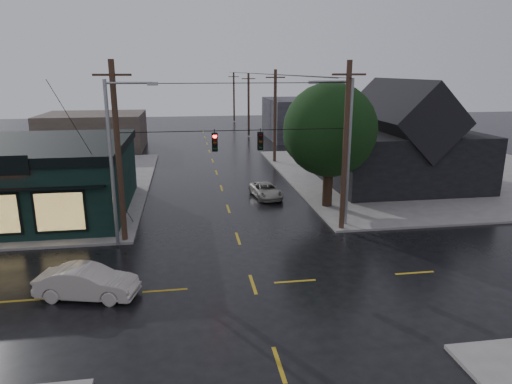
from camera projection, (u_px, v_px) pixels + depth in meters
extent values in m
plane|color=black|center=(253.00, 284.00, 21.09)|extent=(160.00, 160.00, 0.00)
cube|color=slate|center=(431.00, 174.00, 43.12)|extent=(28.00, 28.00, 0.15)
cube|color=black|center=(4.00, 183.00, 30.69)|extent=(16.00, 12.00, 4.20)
cube|color=black|center=(397.00, 157.00, 38.92)|extent=(12.00, 11.00, 4.50)
cylinder|color=black|center=(328.00, 179.00, 32.34)|extent=(0.70, 0.70, 3.98)
sphere|color=black|center=(330.00, 130.00, 31.44)|extent=(6.51, 6.51, 6.51)
cylinder|color=black|center=(236.00, 130.00, 25.66)|extent=(13.00, 0.04, 0.04)
cube|color=#3E342D|center=(94.00, 131.00, 56.62)|extent=(12.00, 10.00, 4.40)
cube|color=#27282C|center=(317.00, 119.00, 65.68)|extent=(14.00, 12.00, 5.60)
imported|color=#B3A99D|center=(87.00, 282.00, 19.71)|extent=(4.54, 2.49, 1.42)
imported|color=#9A988E|center=(266.00, 190.00, 35.30)|extent=(2.36, 4.24, 1.12)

